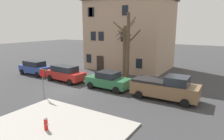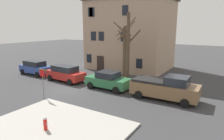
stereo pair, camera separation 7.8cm
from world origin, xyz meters
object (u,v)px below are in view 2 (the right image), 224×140
(fire_hydrant, at_px, (45,123))
(bicycle_leaning, at_px, (68,73))
(tree_bare_near, at_px, (125,51))
(street_sign_pole, at_px, (43,78))
(pickup_truck_brown, at_px, (165,88))
(building_main, at_px, (131,27))
(car_red_wagon, at_px, (65,73))
(tree_bare_mid, at_px, (128,47))
(car_green_sedan, at_px, (108,80))
(car_blue_wagon, at_px, (35,67))

(fire_hydrant, relative_size, bicycle_leaning, 0.45)
(tree_bare_near, bearing_deg, street_sign_pole, -108.30)
(tree_bare_near, height_order, pickup_truck_brown, tree_bare_near)
(pickup_truck_brown, bearing_deg, building_main, 129.31)
(bicycle_leaning, bearing_deg, car_red_wagon, -52.97)
(building_main, distance_m, street_sign_pole, 16.35)
(tree_bare_near, bearing_deg, tree_bare_mid, -52.08)
(car_green_sedan, relative_size, street_sign_pole, 1.70)
(tree_bare_mid, bearing_deg, car_green_sedan, -109.09)
(building_main, height_order, street_sign_pole, building_main)
(building_main, bearing_deg, fire_hydrant, -77.49)
(tree_bare_near, distance_m, street_sign_pole, 9.61)
(tree_bare_mid, xyz_separation_m, pickup_truck_brown, (4.82, -2.36, -2.92))
(car_red_wagon, bearing_deg, fire_hydrant, -51.07)
(car_green_sedan, bearing_deg, pickup_truck_brown, 1.01)
(tree_bare_near, height_order, tree_bare_mid, tree_bare_mid)
(car_green_sedan, bearing_deg, car_red_wagon, -178.55)
(bicycle_leaning, bearing_deg, car_green_sedan, -13.12)
(car_blue_wagon, distance_m, bicycle_leaning, 4.56)
(car_blue_wagon, xyz_separation_m, bicycle_leaning, (4.28, 1.47, -0.56))
(pickup_truck_brown, bearing_deg, car_red_wagon, -178.77)
(tree_bare_near, xyz_separation_m, car_blue_wagon, (-11.09, -3.62, -2.48))
(car_blue_wagon, relative_size, street_sign_pole, 1.71)
(tree_bare_mid, height_order, car_green_sedan, tree_bare_mid)
(fire_hydrant, bearing_deg, building_main, 102.51)
(street_sign_pole, bearing_deg, tree_bare_near, 71.70)
(tree_bare_near, height_order, bicycle_leaning, tree_bare_near)
(tree_bare_near, distance_m, fire_hydrant, 13.07)
(car_blue_wagon, bearing_deg, tree_bare_near, 18.06)
(building_main, xyz_separation_m, tree_bare_mid, (3.75, -8.10, -2.10))
(fire_hydrant, bearing_deg, car_red_wagon, 128.93)
(tree_bare_mid, height_order, bicycle_leaning, tree_bare_mid)
(car_red_wagon, height_order, street_sign_pole, street_sign_pole)
(car_red_wagon, relative_size, car_green_sedan, 1.10)
(car_red_wagon, bearing_deg, pickup_truck_brown, 1.23)
(street_sign_pole, bearing_deg, building_main, 89.11)
(street_sign_pole, distance_m, bicycle_leaning, 7.99)
(car_blue_wagon, relative_size, pickup_truck_brown, 0.79)
(car_blue_wagon, xyz_separation_m, car_red_wagon, (5.61, -0.29, -0.00))
(car_green_sedan, distance_m, bicycle_leaning, 7.18)
(building_main, relative_size, tree_bare_near, 1.80)
(car_green_sedan, distance_m, street_sign_pole, 6.18)
(street_sign_pole, bearing_deg, fire_hydrant, -38.68)
(pickup_truck_brown, height_order, bicycle_leaning, pickup_truck_brown)
(building_main, height_order, fire_hydrant, building_main)
(tree_bare_mid, height_order, pickup_truck_brown, tree_bare_mid)
(building_main, xyz_separation_m, car_red_wagon, (-2.75, -10.70, -5.11))
(car_green_sedan, height_order, fire_hydrant, car_green_sedan)
(street_sign_pole, height_order, bicycle_leaning, street_sign_pole)
(tree_bare_near, distance_m, car_green_sedan, 4.55)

